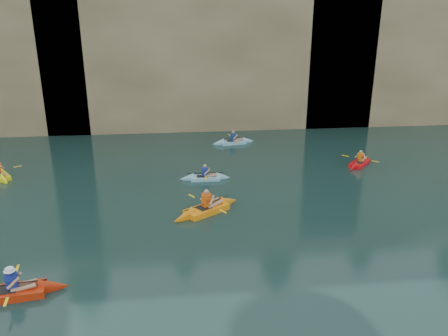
{
  "coord_description": "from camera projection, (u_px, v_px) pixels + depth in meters",
  "views": [
    {
      "loc": [
        -0.83,
        -10.13,
        8.18
      ],
      "look_at": [
        0.82,
        4.58,
        3.0
      ],
      "focal_mm": 35.0,
      "sensor_mm": 36.0,
      "label": 1
    }
  ],
  "objects": [
    {
      "name": "ground",
      "position": [
        213.0,
        323.0,
        12.29
      ],
      "size": [
        160.0,
        160.0,
        0.0
      ],
      "primitive_type": "plane",
      "color": "black",
      "rests_on": "ground"
    },
    {
      "name": "cliff",
      "position": [
        183.0,
        42.0,
        38.45
      ],
      "size": [
        70.0,
        16.0,
        12.0
      ],
      "primitive_type": "cube",
      "color": "tan",
      "rests_on": "ground"
    },
    {
      "name": "cliff_slab_center",
      "position": [
        213.0,
        52.0,
        31.82
      ],
      "size": [
        24.0,
        2.4,
        11.4
      ],
      "primitive_type": "cube",
      "color": "tan",
      "rests_on": "ground"
    },
    {
      "name": "sea_cave_center",
      "position": [
        132.0,
        111.0,
        31.93
      ],
      "size": [
        3.5,
        1.0,
        3.2
      ],
      "primitive_type": "cube",
      "color": "black",
      "rests_on": "ground"
    },
    {
      "name": "sea_cave_east",
      "position": [
        318.0,
        98.0,
        33.19
      ],
      "size": [
        5.0,
        1.0,
        4.5
      ],
      "primitive_type": "cube",
      "color": "black",
      "rests_on": "ground"
    },
    {
      "name": "main_kayaker",
      "position": [
        13.0,
        291.0,
        13.41
      ],
      "size": [
        3.36,
        2.23,
        1.22
      ],
      "rotation": [
        0.0,
        0.0,
        0.15
      ],
      "color": "red",
      "rests_on": "ground"
    },
    {
      "name": "kayaker_orange",
      "position": [
        207.0,
        209.0,
        19.13
      ],
      "size": [
        3.36,
        2.65,
        1.34
      ],
      "rotation": [
        0.0,
        0.0,
        0.6
      ],
      "color": "orange",
      "rests_on": "ground"
    },
    {
      "name": "kayaker_ltblue_near",
      "position": [
        205.0,
        177.0,
        22.96
      ],
      "size": [
        2.68,
        2.11,
        1.05
      ],
      "rotation": [
        0.0,
        0.0,
        -0.01
      ],
      "color": "#87CBE2",
      "rests_on": "ground"
    },
    {
      "name": "kayaker_red_far",
      "position": [
        360.0,
        163.0,
        25.25
      ],
      "size": [
        2.53,
        2.66,
        1.1
      ],
      "rotation": [
        0.0,
        0.0,
        0.83
      ],
      "color": "red",
      "rests_on": "ground"
    },
    {
      "name": "kayaker_ltblue_mid",
      "position": [
        233.0,
        142.0,
        29.41
      ],
      "size": [
        3.04,
        2.22,
        1.13
      ],
      "rotation": [
        0.0,
        0.0,
        0.18
      ],
      "color": "#85C6DF",
      "rests_on": "ground"
    }
  ]
}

